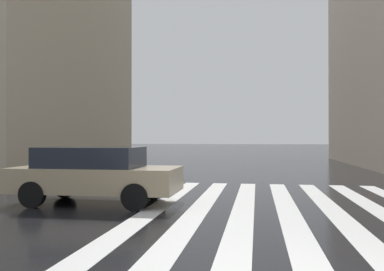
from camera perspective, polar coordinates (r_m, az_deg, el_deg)
zebra_crossing at (r=8.39m, az=17.39°, el=-11.54°), size 13.00×7.50×0.01m
car_champagne at (r=10.49m, az=-13.45°, el=-5.16°), size 1.85×4.10×1.41m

